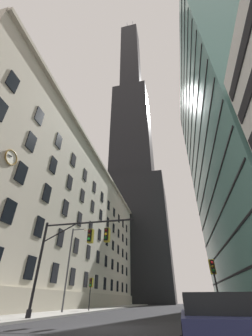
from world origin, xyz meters
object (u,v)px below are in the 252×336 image
traffic_light_near_right (213,270)px  street_lamppost (71,259)px  parked_car (222,325)px  traffic_light_far_left (91,284)px  traffic_signal_mast (77,245)px

traffic_light_near_right → street_lamppost: (-14.42, 4.70, 1.94)m
street_lamppost → parked_car: (12.65, -16.90, -4.42)m
traffic_light_near_right → traffic_light_far_left: bearing=145.6°
traffic_light_far_left → street_lamppost: size_ratio=0.40×
street_lamppost → parked_car: 21.57m
traffic_light_near_right → street_lamppost: 15.29m
traffic_signal_mast → traffic_light_near_right: size_ratio=2.03×
parked_car → traffic_light_near_right: bearing=81.7°
traffic_light_far_left → parked_car: traffic_light_far_left is taller
traffic_light_near_right → parked_car: (-1.77, -12.20, -2.48)m
traffic_light_near_right → traffic_light_far_left: traffic_light_near_right is taller
traffic_light_far_left → traffic_light_near_right: bearing=-34.4°
street_lamppost → parked_car: size_ratio=1.95×
street_lamppost → traffic_light_near_right: bearing=-18.0°
traffic_light_near_right → parked_car: size_ratio=0.87×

